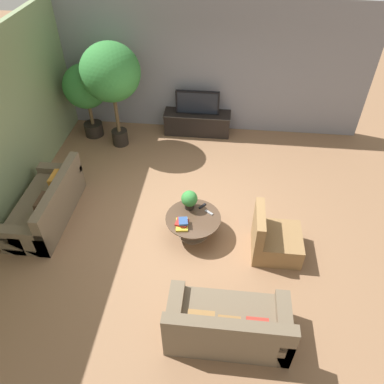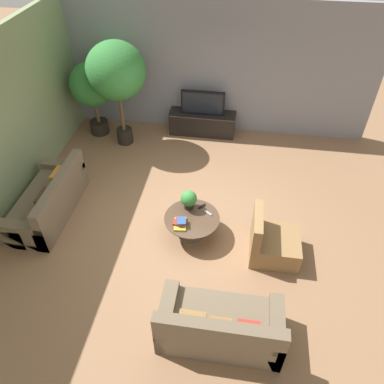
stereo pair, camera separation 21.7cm
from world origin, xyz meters
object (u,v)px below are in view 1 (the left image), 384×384
Objects in this scene: couch_by_wall at (47,206)px; armchair_wicker at (274,240)px; potted_palm_corner at (111,74)px; television at (197,103)px; couch_near_entry at (228,325)px; potted_plant_tabletop at (189,199)px; coffee_table at (193,223)px; potted_palm_tall at (86,89)px; media_console at (197,123)px.

armchair_wicker is at bearing 84.61° from couch_by_wall.
potted_palm_corner is (0.70, 2.51, 1.43)m from couch_by_wall.
television is 1.18× the size of armchair_wicker.
couch_near_entry is (0.91, -5.19, -0.52)m from television.
couch_near_entry reaches higher than potted_plant_tabletop.
coffee_table is at bearing -70.40° from couch_near_entry.
potted_palm_tall is at bearing 133.94° from potted_plant_tabletop.
couch_by_wall is 2.62m from potted_plant_tabletop.
potted_palm_tall is (-4.09, 3.21, 0.92)m from armchair_wicker.
potted_palm_corner is at bearing 49.23° from armchair_wicker.
potted_palm_tall is (-3.38, 4.83, 0.90)m from couch_near_entry.
coffee_table is at bearing 87.07° from couch_by_wall.
potted_palm_corner reaches higher than armchair_wicker.
armchair_wicker reaches higher than couch_near_entry.
coffee_table is 1.98m from couch_near_entry.
couch_near_entry is 2.26m from potted_plant_tabletop.
couch_by_wall reaches higher than potted_plant_tabletop.
couch_by_wall is 1.08× the size of potted_palm_tall.
couch_by_wall is at bearing 177.07° from coffee_table.
potted_palm_tall reaches higher than couch_near_entry.
couch_by_wall is (-2.44, -3.19, 0.01)m from media_console.
media_console is 3.92m from armchair_wicker.
potted_palm_corner reaches higher than potted_palm_tall.
potted_plant_tabletop is (-0.76, 2.10, 0.32)m from couch_near_entry.
television is 3.10m from potted_plant_tabletop.
media_console is at bearing 94.28° from coffee_table.
couch_by_wall reaches higher than coffee_table.
coffee_table is 1.39m from armchair_wicker.
potted_palm_corner is at bearing -158.72° from media_console.
potted_palm_tall reaches higher than coffee_table.
television is at bearing -80.03° from couch_near_entry.
potted_palm_tall reaches higher than potted_plant_tabletop.
television is 0.43× the size of potted_palm_corner.
television is at bearing 94.28° from coffee_table.
television is 2.08m from potted_palm_corner.
potted_palm_corner is (-3.36, 2.90, 1.44)m from armchair_wicker.
potted_plant_tabletop is at bearing -70.24° from couch_near_entry.
potted_palm_tall is at bearing -171.66° from television.
couch_near_entry is 5.42m from potted_palm_corner.
potted_plant_tabletop is at bearing -87.09° from media_console.
potted_palm_tall reaches higher than television.
media_console is 1.84× the size of armchair_wicker.
potted_palm_corner is at bearing -23.31° from potted_palm_tall.
television is 3.38m from coffee_table.
couch_by_wall is at bearing -127.47° from television.
media_console is 2.66m from potted_palm_tall.
couch_near_entry is (0.66, -1.86, 0.00)m from coffee_table.
armchair_wicker is at bearing -113.62° from couch_near_entry.
armchair_wicker reaches higher than couch_by_wall.
potted_palm_corner is (0.73, -0.31, 0.52)m from potted_palm_tall.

